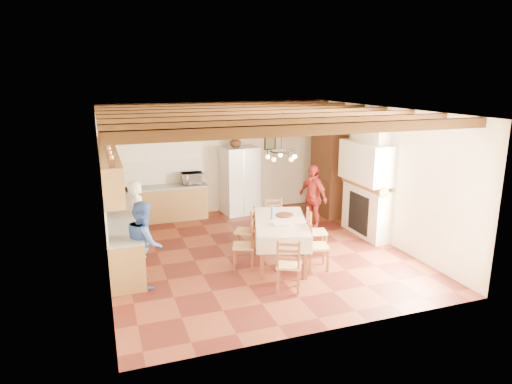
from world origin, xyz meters
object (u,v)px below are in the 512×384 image
refrigerator (240,180)px  person_man (139,219)px  chair_end_near (289,264)px  person_woman_red (313,197)px  dining_table (281,225)px  hutch (328,173)px  microwave (192,178)px  chair_right_near (317,245)px  chair_right_far (317,231)px  chair_left_near (243,245)px  chair_left_far (245,230)px  chair_end_far (275,220)px  person_woman_blue (145,243)px

refrigerator → person_man: bearing=-148.3°
chair_end_near → person_woman_red: (1.88, 2.88, 0.31)m
dining_table → person_woman_red: size_ratio=1.37×
hutch → microwave: hutch is taller
chair_right_near → chair_right_far: (0.36, 0.75, 0.00)m
person_man → person_woman_red: person_man is taller
chair_end_near → person_man: size_ratio=0.60×
chair_right_near → person_woman_red: person_woman_red is taller
refrigerator → chair_left_near: (-1.05, -3.58, -0.43)m
refrigerator → chair_right_near: bearing=-92.3°
chair_right_far → person_woman_red: (0.63, 1.49, 0.31)m
chair_left_far → chair_right_near: (1.05, -1.31, 0.00)m
chair_end_far → person_man: size_ratio=0.60×
dining_table → chair_right_near: chair_right_near is taller
chair_right_near → person_woman_red: (1.00, 2.24, 0.31)m
chair_right_near → refrigerator: bearing=18.8°
person_woman_red → microwave: 3.20m
chair_right_far → person_woman_blue: (-3.57, -0.32, 0.29)m
chair_right_near → person_woman_red: size_ratio=0.61×
chair_right_far → hutch: bearing=-16.9°
chair_left_far → chair_right_near: same height
hutch → chair_right_far: size_ratio=2.35×
chair_end_near → microwave: microwave is taller
chair_right_near → hutch: bearing=-16.1°
hutch → person_woman_blue: bearing=-152.0°
refrigerator → dining_table: refrigerator is taller
chair_end_near → microwave: size_ratio=1.75×
chair_right_near → chair_end_near: bearing=140.8°
refrigerator → person_woman_red: size_ratio=1.15×
chair_right_near → person_man: bearing=74.7°
microwave → chair_end_near: bearing=-78.6°
microwave → person_woman_blue: bearing=-110.8°
chair_end_far → person_woman_blue: size_ratio=0.62×
chair_right_near → chair_end_far: bearing=21.1°
chair_right_near → person_man: person_man is taller
chair_end_near → person_woman_blue: person_woman_blue is taller
person_woman_red → hutch: bearing=121.3°
hutch → person_woman_blue: 5.83m
microwave → chair_end_far: bearing=-56.8°
chair_end_far → person_woman_red: bearing=35.4°
chair_left_near → person_man: bearing=-105.7°
dining_table → chair_left_near: bearing=-173.0°
chair_left_far → microwave: (-0.52, 2.82, 0.57)m
chair_left_far → person_man: size_ratio=0.60×
chair_left_near → microwave: microwave is taller
chair_left_far → microwave: microwave is taller
chair_right_far → person_woman_red: person_woman_red is taller
dining_table → chair_end_near: size_ratio=2.26×
chair_right_far → chair_end_near: (-1.25, -1.39, 0.00)m
refrigerator → person_woman_blue: size_ratio=1.18×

